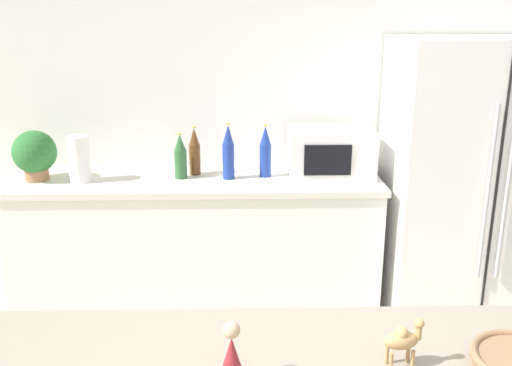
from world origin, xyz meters
TOP-DOWN VIEW (x-y plane):
  - wall_back at (0.00, 2.73)m, footprint 8.00×0.06m
  - back_counter at (-0.31, 2.40)m, footprint 2.16×0.63m
  - refrigerator at (1.29, 2.34)m, footprint 0.94×0.72m
  - potted_plant at (-1.22, 2.36)m, footprint 0.25×0.25m
  - paper_towel_roll at (-0.97, 2.33)m, footprint 0.12×0.12m
  - microwave at (0.48, 2.42)m, footprint 0.48×0.37m
  - back_bottle_0 at (-0.12, 2.37)m, footprint 0.07×0.07m
  - back_bottle_1 at (-0.40, 2.38)m, footprint 0.07×0.07m
  - back_bottle_2 at (-0.32, 2.46)m, footprint 0.07×0.07m
  - back_bottle_3 at (0.09, 2.41)m, footprint 0.07×0.07m
  - camel_figurine at (0.36, 0.42)m, footprint 0.11×0.06m
  - wise_man_figurine_blue at (-0.07, 0.38)m, footprint 0.07×0.07m

SIDE VIEW (x-z plane):
  - back_counter at x=-0.31m, z-range 0.00..0.93m
  - refrigerator at x=1.29m, z-range 0.00..1.73m
  - back_bottle_1 at x=-0.40m, z-range 0.92..1.19m
  - paper_towel_roll at x=-0.97m, z-range 0.93..1.19m
  - back_bottle_2 at x=-0.32m, z-range 0.92..1.21m
  - wise_man_figurine_blue at x=-0.07m, z-range 0.99..1.15m
  - microwave at x=0.48m, z-range 0.93..1.21m
  - camel_figurine at x=0.36m, z-range 1.01..1.14m
  - back_bottle_3 at x=0.09m, z-range 0.92..1.23m
  - back_bottle_0 at x=-0.12m, z-range 0.92..1.25m
  - potted_plant at x=-1.22m, z-range 0.94..1.23m
  - wall_back at x=0.00m, z-range 0.00..2.55m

